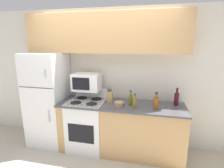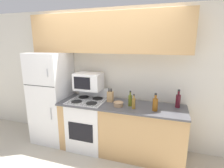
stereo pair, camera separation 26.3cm
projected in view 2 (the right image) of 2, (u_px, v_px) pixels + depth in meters
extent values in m
plane|color=beige|center=(97.00, 157.00, 3.03)|extent=(12.00, 12.00, 0.00)
cube|color=silver|center=(109.00, 78.00, 3.38)|extent=(8.00, 0.05, 2.55)
cube|color=tan|center=(121.00, 129.00, 3.11)|extent=(2.16, 0.62, 0.88)
cube|color=#4C4C51|center=(121.00, 105.00, 2.99)|extent=(2.16, 0.66, 0.03)
cube|color=white|center=(52.00, 98.00, 3.45)|extent=(0.68, 0.66, 1.76)
cube|color=#383838|center=(39.00, 86.00, 3.08)|extent=(0.66, 0.01, 0.01)
cylinder|color=#B7B7BC|center=(47.00, 73.00, 2.94)|extent=(0.02, 0.02, 0.14)
cylinder|color=#B7B7BC|center=(51.00, 114.00, 3.11)|extent=(0.02, 0.02, 0.22)
cube|color=tan|center=(106.00, 33.00, 3.01)|extent=(2.84, 0.32, 0.67)
cube|color=white|center=(88.00, 123.00, 3.28)|extent=(0.64, 0.62, 0.92)
cube|color=black|center=(80.00, 132.00, 2.99)|extent=(0.46, 0.01, 0.33)
cube|color=#2D2D2D|center=(88.00, 100.00, 3.17)|extent=(0.61, 0.59, 0.01)
cube|color=white|center=(94.00, 92.00, 3.42)|extent=(0.61, 0.06, 0.16)
cylinder|color=black|center=(77.00, 101.00, 3.09)|extent=(0.19, 0.19, 0.01)
cylinder|color=black|center=(92.00, 103.00, 3.00)|extent=(0.19, 0.19, 0.01)
cylinder|color=black|center=(84.00, 97.00, 3.34)|extent=(0.19, 0.19, 0.01)
cylinder|color=black|center=(98.00, 98.00, 3.25)|extent=(0.19, 0.19, 0.01)
cube|color=white|center=(89.00, 81.00, 3.23)|extent=(0.49, 0.34, 0.31)
cube|color=black|center=(82.00, 83.00, 3.08)|extent=(0.31, 0.01, 0.22)
cube|color=tan|center=(110.00, 97.00, 3.10)|extent=(0.10, 0.09, 0.18)
cylinder|color=black|center=(109.00, 90.00, 3.08)|extent=(0.01, 0.01, 0.06)
cylinder|color=black|center=(110.00, 90.00, 3.07)|extent=(0.01, 0.01, 0.06)
cylinder|color=black|center=(112.00, 90.00, 3.06)|extent=(0.01, 0.01, 0.06)
cylinder|color=tan|center=(118.00, 104.00, 2.89)|extent=(0.15, 0.15, 0.07)
torus|color=tan|center=(118.00, 102.00, 2.88)|extent=(0.17, 0.17, 0.01)
cylinder|color=#5B6619|center=(130.00, 101.00, 2.89)|extent=(0.06, 0.06, 0.18)
cylinder|color=#5B6619|center=(130.00, 94.00, 2.86)|extent=(0.03, 0.03, 0.06)
cylinder|color=black|center=(130.00, 91.00, 2.85)|extent=(0.03, 0.03, 0.02)
cylinder|color=brown|center=(155.00, 105.00, 2.68)|extent=(0.08, 0.08, 0.20)
cylinder|color=brown|center=(156.00, 97.00, 2.65)|extent=(0.04, 0.04, 0.06)
cylinder|color=black|center=(156.00, 94.00, 2.64)|extent=(0.04, 0.04, 0.02)
cylinder|color=olive|center=(134.00, 104.00, 2.77)|extent=(0.06, 0.06, 0.17)
cylinder|color=olive|center=(134.00, 97.00, 2.75)|extent=(0.03, 0.03, 0.05)
cylinder|color=black|center=(134.00, 95.00, 2.74)|extent=(0.03, 0.03, 0.02)
cylinder|color=#470F19|center=(178.00, 101.00, 2.82)|extent=(0.08, 0.08, 0.21)
cylinder|color=#470F19|center=(179.00, 93.00, 2.79)|extent=(0.03, 0.03, 0.07)
cylinder|color=black|center=(179.00, 90.00, 2.78)|extent=(0.04, 0.04, 0.02)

